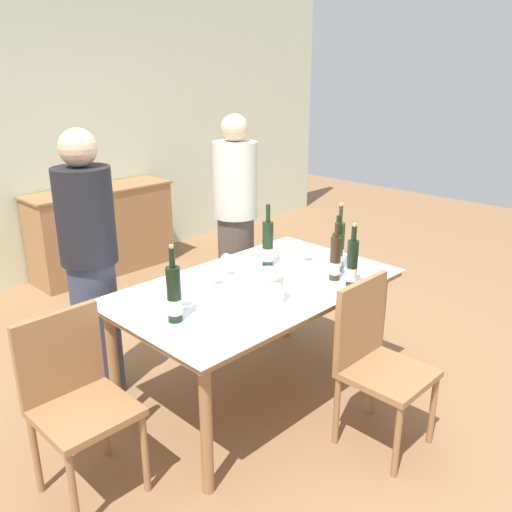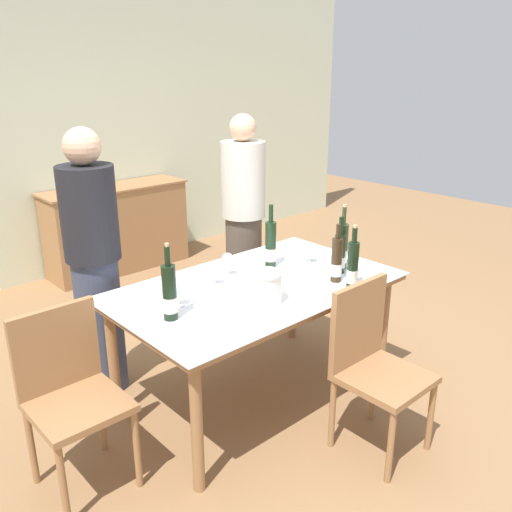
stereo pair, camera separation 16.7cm
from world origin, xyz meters
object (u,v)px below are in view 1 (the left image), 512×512
at_px(wine_bottle_4, 352,265).
at_px(wine_glass_0, 214,272).
at_px(wine_bottle_1, 268,245).
at_px(chair_left_end, 75,392).
at_px(wine_bottle_5, 335,260).
at_px(wine_glass_1, 306,249).
at_px(wine_glass_3, 255,256).
at_px(dining_table, 256,296).
at_px(sideboard_cabinet, 103,231).
at_px(wine_glass_4, 226,260).
at_px(wine_glass_2, 181,291).
at_px(wine_bottle_2, 174,295).
at_px(person_guest_left, 236,224).
at_px(chair_near_front, 375,354).
at_px(wine_bottle_3, 339,246).
at_px(person_host, 91,269).
at_px(wine_bottle_0, 337,252).
at_px(ice_bucket, 268,286).

relative_size(wine_bottle_4, wine_glass_0, 2.98).
bearing_deg(wine_bottle_1, chair_left_end, -176.67).
relative_size(wine_bottle_5, wine_glass_1, 2.70).
bearing_deg(wine_glass_3, dining_table, -134.71).
relative_size(sideboard_cabinet, wine_bottle_1, 3.52).
bearing_deg(wine_glass_4, wine_glass_2, -161.19).
bearing_deg(dining_table, wine_bottle_2, -176.21).
relative_size(wine_glass_4, person_guest_left, 0.09).
distance_m(wine_glass_1, wine_glass_2, 1.01).
distance_m(dining_table, wine_glass_2, 0.53).
distance_m(wine_glass_4, person_guest_left, 0.91).
distance_m(sideboard_cabinet, wine_glass_4, 2.50).
height_order(dining_table, wine_glass_3, wine_glass_3).
bearing_deg(chair_near_front, wine_bottle_3, 53.39).
bearing_deg(person_guest_left, wine_bottle_1, -118.16).
xyz_separation_m(wine_glass_1, chair_left_end, (-1.65, 0.04, -0.32)).
relative_size(wine_glass_4, person_host, 0.09).
bearing_deg(wine_glass_4, person_guest_left, 42.86).
bearing_deg(person_guest_left, sideboard_cabinet, 94.29).
xyz_separation_m(wine_glass_3, person_host, (-0.80, 0.58, -0.02)).
bearing_deg(wine_bottle_0, wine_glass_2, 165.90).
distance_m(wine_bottle_1, wine_bottle_2, 0.92).
height_order(wine_glass_1, chair_near_front, chair_near_front).
bearing_deg(dining_table, wine_glass_3, 45.29).
bearing_deg(ice_bucket, person_host, 117.93).
bearing_deg(wine_bottle_3, dining_table, 164.97).
bearing_deg(chair_near_front, ice_bucket, 120.52).
height_order(wine_glass_2, chair_near_front, chair_near_front).
height_order(wine_glass_2, wine_glass_3, wine_glass_3).
distance_m(wine_glass_2, wine_glass_3, 0.67).
distance_m(sideboard_cabinet, wine_bottle_1, 2.52).
relative_size(chair_left_end, chair_near_front, 0.98).
relative_size(sideboard_cabinet, wine_glass_1, 10.96).
bearing_deg(chair_near_front, wine_glass_3, 90.47).
bearing_deg(wine_bottle_2, wine_bottle_3, -5.52).
height_order(wine_bottle_5, wine_glass_1, wine_bottle_5).
distance_m(ice_bucket, wine_bottle_4, 0.54).
distance_m(person_host, person_guest_left, 1.28).
xyz_separation_m(wine_bottle_4, person_guest_left, (0.27, 1.26, -0.07)).
relative_size(wine_glass_2, wine_glass_4, 0.91).
height_order(wine_bottle_3, person_guest_left, person_guest_left).
relative_size(wine_bottle_4, wine_bottle_5, 1.08).
relative_size(wine_glass_0, wine_glass_2, 0.95).
relative_size(wine_bottle_3, person_guest_left, 0.25).
bearing_deg(wine_bottle_3, wine_glass_1, 110.53).
bearing_deg(wine_bottle_3, chair_near_front, -126.61).
bearing_deg(wine_bottle_1, wine_bottle_2, -167.05).
bearing_deg(wine_bottle_1, wine_bottle_3, -45.89).
xyz_separation_m(dining_table, wine_glass_3, (0.16, 0.16, 0.17)).
distance_m(ice_bucket, chair_left_end, 1.10).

